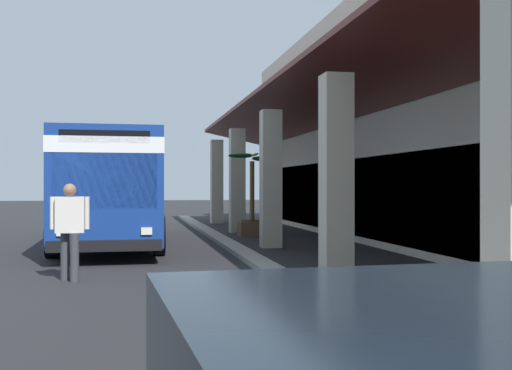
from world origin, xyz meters
TOP-DOWN VIEW (x-y plane):
  - ground at (0.00, 8.00)m, footprint 120.00×120.00m
  - curb_strip at (1.97, 3.56)m, footprint 35.69×0.50m
  - transit_bus at (-0.11, 0.11)m, footprint 11.26×2.99m
  - pedestrian at (7.57, -0.31)m, footprint 0.43×0.71m
  - potted_palm at (-2.30, 4.93)m, footprint 1.71×1.78m

SIDE VIEW (x-z plane):
  - ground at x=0.00m, z-range 0.00..0.00m
  - curb_strip at x=1.97m, z-range 0.00..0.12m
  - potted_palm at x=-2.30m, z-range -0.78..2.15m
  - pedestrian at x=7.57m, z-range 0.12..1.91m
  - transit_bus at x=-0.11m, z-range 0.18..3.52m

